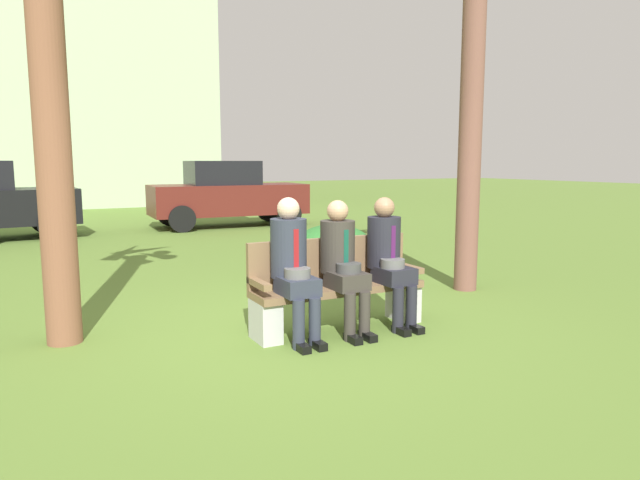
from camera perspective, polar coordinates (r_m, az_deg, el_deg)
The scene contains 8 objects.
ground_plane at distance 5.69m, azimuth -2.52°, elevation -9.02°, with size 80.00×80.00×0.00m, color #5B7A30.
park_bench at distance 5.64m, azimuth 1.63°, elevation -4.80°, with size 1.76×0.44×0.90m.
seated_man_left at distance 5.23m, azimuth -2.77°, elevation -2.22°, with size 0.34×0.72×1.33m.
seated_man_middle at distance 5.47m, azimuth 2.26°, elevation -1.99°, with size 0.34×0.72×1.29m.
seated_man_right at distance 5.75m, azimuth 6.95°, elevation -1.49°, with size 0.34×0.72×1.30m.
shrub_near_bench at distance 8.10m, azimuth 1.30°, elevation -1.12°, with size 1.24×1.13×0.77m, color #2D6F2D.
parked_car_far at distance 14.75m, azimuth -9.34°, elevation 4.60°, with size 3.96×1.83×1.68m.
building_backdrop at distance 25.51m, azimuth -29.22°, elevation 13.76°, with size 15.26×8.26×9.36m.
Camera 1 is at (-2.31, -4.93, 1.65)m, focal length 31.74 mm.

